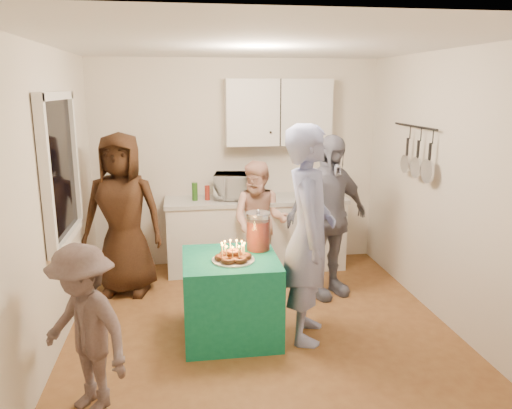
{
  "coord_description": "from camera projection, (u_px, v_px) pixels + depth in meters",
  "views": [
    {
      "loc": [
        -0.69,
        -4.27,
        2.25
      ],
      "look_at": [
        0.0,
        0.35,
        1.15
      ],
      "focal_mm": 35.0,
      "sensor_mm": 36.0,
      "label": 1
    }
  ],
  "objects": [
    {
      "name": "floor",
      "position": [
        261.0,
        331.0,
        4.73
      ],
      "size": [
        4.0,
        4.0,
        0.0
      ],
      "primitive_type": "plane",
      "color": "brown",
      "rests_on": "ground"
    },
    {
      "name": "ceiling",
      "position": [
        262.0,
        44.0,
        4.13
      ],
      "size": [
        4.0,
        4.0,
        0.0
      ],
      "primitive_type": "plane",
      "color": "white",
      "rests_on": "floor"
    },
    {
      "name": "back_wall",
      "position": [
        237.0,
        164.0,
        6.35
      ],
      "size": [
        3.6,
        3.6,
        0.0
      ],
      "primitive_type": "plane",
      "color": "silver",
      "rests_on": "floor"
    },
    {
      "name": "left_wall",
      "position": [
        50.0,
        204.0,
        4.17
      ],
      "size": [
        4.0,
        4.0,
        0.0
      ],
      "primitive_type": "plane",
      "color": "silver",
      "rests_on": "floor"
    },
    {
      "name": "right_wall",
      "position": [
        451.0,
        191.0,
        4.69
      ],
      "size": [
        4.0,
        4.0,
        0.0
      ],
      "primitive_type": "plane",
      "color": "silver",
      "rests_on": "floor"
    },
    {
      "name": "window_night",
      "position": [
        59.0,
        169.0,
        4.4
      ],
      "size": [
        0.04,
        1.0,
        1.2
      ],
      "primitive_type": "cube",
      "color": "black",
      "rests_on": "left_wall"
    },
    {
      "name": "counter",
      "position": [
        256.0,
        235.0,
        6.29
      ],
      "size": [
        2.2,
        0.58,
        0.86
      ],
      "primitive_type": "cube",
      "color": "white",
      "rests_on": "floor"
    },
    {
      "name": "countertop",
      "position": [
        256.0,
        200.0,
        6.19
      ],
      "size": [
        2.24,
        0.62,
        0.05
      ],
      "primitive_type": "cube",
      "color": "beige",
      "rests_on": "counter"
    },
    {
      "name": "upper_cabinet",
      "position": [
        278.0,
        112.0,
        6.13
      ],
      "size": [
        1.3,
        0.3,
        0.8
      ],
      "primitive_type": "cube",
      "color": "white",
      "rests_on": "back_wall"
    },
    {
      "name": "pot_rack",
      "position": [
        411.0,
        150.0,
        5.28
      ],
      "size": [
        0.12,
        1.0,
        0.6
      ],
      "primitive_type": "cube",
      "color": "black",
      "rests_on": "right_wall"
    },
    {
      "name": "microwave",
      "position": [
        238.0,
        186.0,
        6.11
      ],
      "size": [
        0.62,
        0.48,
        0.31
      ],
      "primitive_type": "imported",
      "rotation": [
        0.0,
        0.0,
        -0.18
      ],
      "color": "white",
      "rests_on": "countertop"
    },
    {
      "name": "party_table",
      "position": [
        231.0,
        297.0,
        4.57
      ],
      "size": [
        0.85,
        0.85,
        0.76
      ],
      "primitive_type": "cube",
      "rotation": [
        0.0,
        0.0,
        -0.0
      ],
      "color": "#127A56",
      "rests_on": "floor"
    },
    {
      "name": "donut_cake",
      "position": [
        233.0,
        251.0,
        4.37
      ],
      "size": [
        0.38,
        0.38,
        0.18
      ],
      "primitive_type": null,
      "color": "#381C0C",
      "rests_on": "party_table"
    },
    {
      "name": "punch_jar",
      "position": [
        258.0,
        232.0,
        4.66
      ],
      "size": [
        0.22,
        0.22,
        0.34
      ],
      "primitive_type": "cylinder",
      "color": "red",
      "rests_on": "party_table"
    },
    {
      "name": "man_birthday",
      "position": [
        309.0,
        234.0,
        4.42
      ],
      "size": [
        0.64,
        0.81,
        1.96
      ],
      "primitive_type": "imported",
      "rotation": [
        0.0,
        0.0,
        1.31
      ],
      "color": "#8E99CF",
      "rests_on": "floor"
    },
    {
      "name": "woman_back_left",
      "position": [
        123.0,
        214.0,
        5.45
      ],
      "size": [
        0.96,
        0.72,
        1.79
      ],
      "primitive_type": "imported",
      "rotation": [
        0.0,
        0.0,
        -0.18
      ],
      "color": "#522E17",
      "rests_on": "floor"
    },
    {
      "name": "woman_back_center",
      "position": [
        260.0,
        221.0,
        5.86
      ],
      "size": [
        0.85,
        0.76,
        1.42
      ],
      "primitive_type": "imported",
      "rotation": [
        0.0,
        0.0,
        -0.39
      ],
      "color": "#DE8874",
      "rests_on": "floor"
    },
    {
      "name": "woman_back_right",
      "position": [
        327.0,
        217.0,
        5.36
      ],
      "size": [
        1.13,
        0.79,
        1.77
      ],
      "primitive_type": "imported",
      "rotation": [
        0.0,
        0.0,
        0.39
      ],
      "color": "black",
      "rests_on": "floor"
    },
    {
      "name": "child_near_left",
      "position": [
        85.0,
        329.0,
        3.45
      ],
      "size": [
        0.9,
        0.87,
        1.23
      ],
      "primitive_type": "imported",
      "rotation": [
        0.0,
        0.0,
        -0.73
      ],
      "color": "#4C3E3D",
      "rests_on": "floor"
    }
  ]
}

